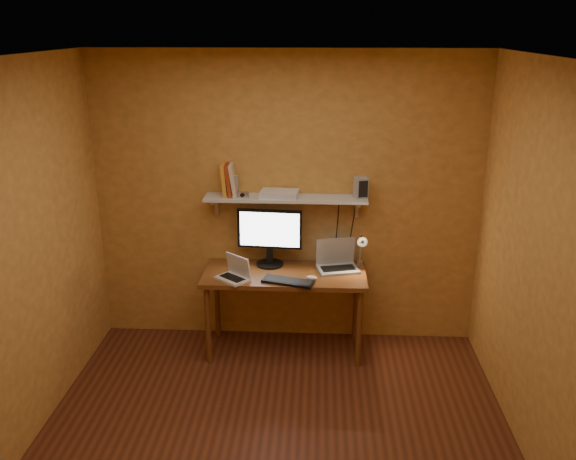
# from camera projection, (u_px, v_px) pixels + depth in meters

# --- Properties ---
(room) EXTENTS (3.44, 3.24, 2.64)m
(room) POSITION_uv_depth(u_px,v_px,m) (273.00, 271.00, 3.86)
(room) COLOR #5A2A17
(room) RESTS_ON ground
(desk) EXTENTS (1.40, 0.60, 0.75)m
(desk) POSITION_uv_depth(u_px,v_px,m) (285.00, 282.00, 5.27)
(desk) COLOR brown
(desk) RESTS_ON ground
(wall_shelf) EXTENTS (1.40, 0.25, 0.21)m
(wall_shelf) POSITION_uv_depth(u_px,v_px,m) (286.00, 199.00, 5.23)
(wall_shelf) COLOR silver
(wall_shelf) RESTS_ON room
(monitor) EXTENTS (0.57, 0.26, 0.51)m
(monitor) POSITION_uv_depth(u_px,v_px,m) (270.00, 234.00, 5.32)
(monitor) COLOR black
(monitor) RESTS_ON desk
(laptop) EXTENTS (0.39, 0.32, 0.26)m
(laptop) POSITION_uv_depth(u_px,v_px,m) (337.00, 261.00, 5.32)
(laptop) COLOR #919499
(laptop) RESTS_ON desk
(netbook) EXTENTS (0.32, 0.32, 0.20)m
(netbook) POSITION_uv_depth(u_px,v_px,m) (235.00, 273.00, 5.11)
(netbook) COLOR silver
(netbook) RESTS_ON desk
(keyboard) EXTENTS (0.45, 0.26, 0.02)m
(keyboard) POSITION_uv_depth(u_px,v_px,m) (288.00, 281.00, 5.04)
(keyboard) COLOR black
(keyboard) RESTS_ON desk
(mouse) EXTENTS (0.10, 0.08, 0.03)m
(mouse) POSITION_uv_depth(u_px,v_px,m) (312.00, 278.00, 5.10)
(mouse) COLOR silver
(mouse) RESTS_ON desk
(desk_lamp) EXTENTS (0.09, 0.23, 0.38)m
(desk_lamp) POSITION_uv_depth(u_px,v_px,m) (361.00, 246.00, 5.27)
(desk_lamp) COLOR silver
(desk_lamp) RESTS_ON desk
(speaker_left) EXTENTS (0.12, 0.12, 0.18)m
(speaker_left) POSITION_uv_depth(u_px,v_px,m) (231.00, 186.00, 5.21)
(speaker_left) COLOR #919499
(speaker_left) RESTS_ON wall_shelf
(speaker_right) EXTENTS (0.13, 0.13, 0.18)m
(speaker_right) POSITION_uv_depth(u_px,v_px,m) (361.00, 188.00, 5.17)
(speaker_right) COLOR #919499
(speaker_right) RESTS_ON wall_shelf
(books) EXTENTS (0.15, 0.19, 0.28)m
(books) POSITION_uv_depth(u_px,v_px,m) (229.00, 180.00, 5.22)
(books) COLOR orange
(books) RESTS_ON wall_shelf
(shelf_camera) EXTENTS (0.10, 0.06, 0.06)m
(shelf_camera) POSITION_uv_depth(u_px,v_px,m) (243.00, 195.00, 5.19)
(shelf_camera) COLOR silver
(shelf_camera) RESTS_ON wall_shelf
(router) EXTENTS (0.34, 0.24, 0.05)m
(router) POSITION_uv_depth(u_px,v_px,m) (279.00, 194.00, 5.22)
(router) COLOR silver
(router) RESTS_ON wall_shelf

